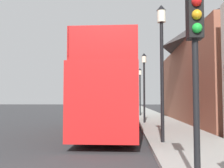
% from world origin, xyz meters
% --- Properties ---
extents(ground_plane, '(144.00, 144.00, 0.00)m').
position_xyz_m(ground_plane, '(0.00, 21.00, 0.00)').
color(ground_plane, '#333335').
extents(sidewalk, '(3.09, 108.00, 0.14)m').
position_xyz_m(sidewalk, '(7.07, 18.00, 0.07)').
color(sidewalk, '#999993').
rests_on(sidewalk, ground_plane).
extents(brick_terrace_rear, '(6.00, 16.08, 8.58)m').
position_xyz_m(brick_terrace_rear, '(11.61, 15.93, 4.29)').
color(brick_terrace_rear, '#935642').
rests_on(brick_terrace_rear, ground_plane).
extents(tour_bus, '(2.54, 10.34, 4.22)m').
position_xyz_m(tour_bus, '(3.94, 9.73, 1.91)').
color(tour_bus, red).
rests_on(tour_bus, ground_plane).
extents(parked_car_ahead_of_bus, '(1.86, 4.57, 1.44)m').
position_xyz_m(parked_car_ahead_of_bus, '(4.41, 17.54, 0.67)').
color(parked_car_ahead_of_bus, silver).
rests_on(parked_car_ahead_of_bus, ground_plane).
extents(traffic_signal, '(0.28, 0.42, 3.57)m').
position_xyz_m(traffic_signal, '(6.03, 1.21, 2.76)').
color(traffic_signal, black).
rests_on(traffic_signal, sidewalk).
extents(lamp_post_nearest, '(0.35, 0.35, 5.16)m').
position_xyz_m(lamp_post_nearest, '(6.04, 5.99, 3.66)').
color(lamp_post_nearest, black).
rests_on(lamp_post_nearest, sidewalk).
extents(lamp_post_second, '(0.35, 0.35, 4.80)m').
position_xyz_m(lamp_post_second, '(5.93, 14.30, 3.44)').
color(lamp_post_second, black).
rests_on(lamp_post_second, sidewalk).
extents(lamp_post_third, '(0.35, 0.35, 4.75)m').
position_xyz_m(lamp_post_third, '(6.07, 22.60, 3.41)').
color(lamp_post_third, black).
rests_on(lamp_post_third, sidewalk).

